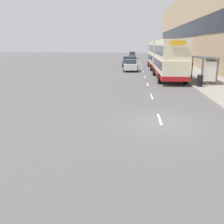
{
  "coord_description": "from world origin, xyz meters",
  "views": [
    {
      "loc": [
        -1.44,
        -12.07,
        3.81
      ],
      "look_at": [
        -3.97,
        17.82,
        -4.34
      ],
      "focal_mm": 40.0,
      "sensor_mm": 36.0,
      "label": 1
    }
  ],
  "objects": [
    {
      "name": "pedestrian_1",
      "position": [
        6.78,
        18.0,
        0.96
      ],
      "size": [
        0.32,
        0.32,
        1.61
      ],
      "color": "#23232D",
      "rests_on": "ground_plane"
    },
    {
      "name": "bus_shelter",
      "position": [
        5.77,
        13.45,
        1.88
      ],
      "size": [
        1.6,
        4.2,
        2.48
      ],
      "color": "#4C4C51",
      "rests_on": "ground_plane"
    },
    {
      "name": "lane_mark_1",
      "position": [
        0.0,
        6.63,
        0.01
      ],
      "size": [
        0.12,
        2.0,
        0.01
      ],
      "color": "silver",
      "rests_on": "ground_plane"
    },
    {
      "name": "car_0",
      "position": [
        3.14,
        45.51,
        0.86
      ],
      "size": [
        2.06,
        3.81,
        1.74
      ],
      "color": "navy",
      "rests_on": "ground_plane"
    },
    {
      "name": "litter_bin",
      "position": [
        4.55,
        10.88,
        0.67
      ],
      "size": [
        0.55,
        0.55,
        1.05
      ],
      "color": "black",
      "rests_on": "ground_plane"
    },
    {
      "name": "double_decker_bus_ahead",
      "position": [
        2.51,
        29.34,
        2.29
      ],
      "size": [
        2.85,
        11.3,
        4.3
      ],
      "color": "beige",
      "rests_on": "ground_plane"
    },
    {
      "name": "lane_mark_7",
      "position": [
        0.0,
        42.29,
        0.01
      ],
      "size": [
        0.12,
        2.0,
        0.01
      ],
      "color": "silver",
      "rests_on": "ground_plane"
    },
    {
      "name": "lane_mark_5",
      "position": [
        0.0,
        30.41,
        0.01
      ],
      "size": [
        0.12,
        2.0,
        0.01
      ],
      "color": "silver",
      "rests_on": "ground_plane"
    },
    {
      "name": "terrace_facade",
      "position": [
        10.49,
        38.5,
        7.31
      ],
      "size": [
        3.1,
        93.0,
        14.63
      ],
      "color": "tan",
      "rests_on": "ground_plane"
    },
    {
      "name": "pavement",
      "position": [
        6.5,
        38.5,
        0.07
      ],
      "size": [
        5.0,
        93.0,
        0.14
      ],
      "color": "gray",
      "rests_on": "ground_plane"
    },
    {
      "name": "lane_mark_4",
      "position": [
        0.0,
        24.46,
        0.01
      ],
      "size": [
        0.12,
        2.0,
        0.01
      ],
      "color": "silver",
      "rests_on": "ground_plane"
    },
    {
      "name": "lane_mark_3",
      "position": [
        0.0,
        18.52,
        0.01
      ],
      "size": [
        0.12,
        2.0,
        0.01
      ],
      "color": "silver",
      "rests_on": "ground_plane"
    },
    {
      "name": "ground_plane",
      "position": [
        0.0,
        0.0,
        0.0
      ],
      "size": [
        220.0,
        220.0,
        0.0
      ],
      "primitive_type": "plane",
      "color": "#5B595B"
    },
    {
      "name": "car_1",
      "position": [
        -1.85,
        24.97,
        0.85
      ],
      "size": [
        2.04,
        3.89,
        1.71
      ],
      "rotation": [
        0.0,
        0.0,
        3.14
      ],
      "color": "silver",
      "rests_on": "ground_plane"
    },
    {
      "name": "car_2",
      "position": [
        -2.4,
        33.18,
        0.87
      ],
      "size": [
        1.99,
        4.24,
        1.77
      ],
      "rotation": [
        0.0,
        0.0,
        3.14
      ],
      "color": "#4C5156",
      "rests_on": "ground_plane"
    },
    {
      "name": "pedestrian_at_shelter",
      "position": [
        4.47,
        17.71,
        0.96
      ],
      "size": [
        0.32,
        0.32,
        1.61
      ],
      "color": "#23232D",
      "rests_on": "ground_plane"
    },
    {
      "name": "car_3",
      "position": [
        -1.8,
        59.39,
        0.9
      ],
      "size": [
        1.96,
        4.45,
        1.85
      ],
      "rotation": [
        0.0,
        0.0,
        3.14
      ],
      "color": "#4C5156",
      "rests_on": "ground_plane"
    },
    {
      "name": "double_decker_bus_near",
      "position": [
        2.47,
        16.43,
        2.28
      ],
      "size": [
        2.85,
        10.49,
        4.3
      ],
      "color": "beige",
      "rests_on": "ground_plane"
    },
    {
      "name": "lane_mark_2",
      "position": [
        0.0,
        12.57,
        0.01
      ],
      "size": [
        0.12,
        2.0,
        0.01
      ],
      "color": "silver",
      "rests_on": "ground_plane"
    },
    {
      "name": "lane_mark_6",
      "position": [
        0.0,
        36.35,
        0.01
      ],
      "size": [
        0.12,
        2.0,
        0.01
      ],
      "color": "silver",
      "rests_on": "ground_plane"
    },
    {
      "name": "lane_mark_8",
      "position": [
        0.0,
        48.24,
        0.01
      ],
      "size": [
        0.12,
        2.0,
        0.01
      ],
      "color": "silver",
      "rests_on": "ground_plane"
    },
    {
      "name": "lane_mark_0",
      "position": [
        0.0,
        0.68,
        0.01
      ],
      "size": [
        0.12,
        2.0,
        0.01
      ],
      "color": "silver",
      "rests_on": "ground_plane"
    }
  ]
}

